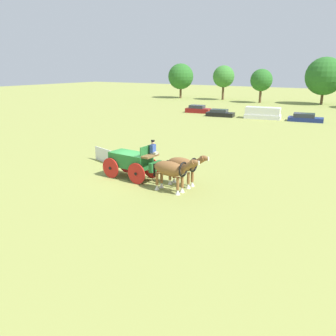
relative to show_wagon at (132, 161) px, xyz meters
name	(u,v)px	position (x,y,z in m)	size (l,w,h in m)	color
ground_plane	(131,178)	(-0.15, 0.00, -1.21)	(220.00, 220.00, 0.00)	olive
show_wagon	(132,161)	(0.00, 0.00, 0.00)	(5.86, 1.83, 2.76)	#236B2D
draft_horse_near	(183,166)	(3.63, 0.52, 0.11)	(3.04, 0.94, 2.19)	brown
draft_horse_off	(172,170)	(3.58, -0.78, 0.16)	(3.22, 0.97, 2.24)	brown
parked_vehicle_a	(198,109)	(-12.68, 32.97, -0.68)	(4.16, 2.34, 1.22)	maroon
parked_vehicle_b	(220,113)	(-7.81, 30.93, -0.75)	(4.33, 2.41, 1.06)	black
parked_vehicle_c	(263,113)	(-1.63, 32.04, -0.41)	(5.27, 2.71, 1.65)	white
parked_vehicle_d	(305,118)	(4.09, 32.71, -0.74)	(4.82, 2.68, 1.10)	navy
tree_a	(181,76)	(-29.01, 54.83, 3.74)	(5.88, 5.88, 7.91)	brown
tree_b	(224,77)	(-18.61, 55.89, 3.86)	(4.74, 4.74, 7.46)	brown
tree_c	(261,80)	(-9.42, 53.97, 3.34)	(4.43, 4.43, 6.79)	brown
tree_d	(325,76)	(1.85, 57.49, 4.20)	(7.26, 7.26, 9.05)	brown
sponsor_banner	(106,156)	(-4.12, 1.90, -0.66)	(3.20, 0.06, 1.10)	silver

